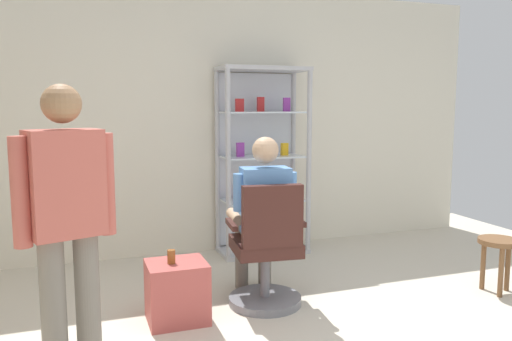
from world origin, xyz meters
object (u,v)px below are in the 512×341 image
object	(u,v)px
tea_glass	(171,257)
wooden_stool	(498,250)
office_chair	(267,256)
storage_crate	(177,292)
standing_customer	(67,220)
display_cabinet_main	(261,160)
seated_shopkeeper	(262,210)

from	to	relation	value
tea_glass	wooden_stool	distance (m)	2.63
office_chair	storage_crate	distance (m)	0.71
storage_crate	standing_customer	size ratio (longest dim) A/B	0.26
display_cabinet_main	seated_shopkeeper	world-z (taller)	display_cabinet_main
display_cabinet_main	seated_shopkeeper	xyz separation A→B (m)	(-0.45, -1.27, -0.25)
tea_glass	standing_customer	size ratio (longest dim) A/B	0.06
tea_glass	standing_customer	distance (m)	1.04
storage_crate	standing_customer	world-z (taller)	standing_customer
seated_shopkeeper	standing_customer	size ratio (longest dim) A/B	0.79
tea_glass	wooden_stool	world-z (taller)	tea_glass
office_chair	standing_customer	world-z (taller)	standing_customer
seated_shopkeeper	tea_glass	world-z (taller)	seated_shopkeeper
seated_shopkeeper	storage_crate	bearing A→B (deg)	-164.92
tea_glass	display_cabinet_main	bearing A→B (deg)	50.99
office_chair	storage_crate	world-z (taller)	office_chair
seated_shopkeeper	storage_crate	size ratio (longest dim) A/B	3.02
display_cabinet_main	tea_glass	size ratio (longest dim) A/B	19.67
seated_shopkeeper	standing_customer	bearing A→B (deg)	-147.94
display_cabinet_main	standing_customer	size ratio (longest dim) A/B	1.17
standing_customer	wooden_stool	world-z (taller)	standing_customer
display_cabinet_main	wooden_stool	bearing A→B (deg)	-51.65
standing_customer	seated_shopkeeper	bearing A→B (deg)	32.06
storage_crate	wooden_stool	distance (m)	2.59
display_cabinet_main	standing_customer	bearing A→B (deg)	-130.70
seated_shopkeeper	standing_customer	world-z (taller)	standing_customer
display_cabinet_main	storage_crate	bearing A→B (deg)	-128.36
wooden_stool	tea_glass	bearing A→B (deg)	173.34
office_chair	tea_glass	world-z (taller)	office_chair
storage_crate	standing_customer	bearing A→B (deg)	-135.20
storage_crate	wooden_stool	world-z (taller)	wooden_stool
storage_crate	display_cabinet_main	bearing A→B (deg)	51.64
storage_crate	wooden_stool	xyz separation A→B (m)	(2.57, -0.32, 0.14)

